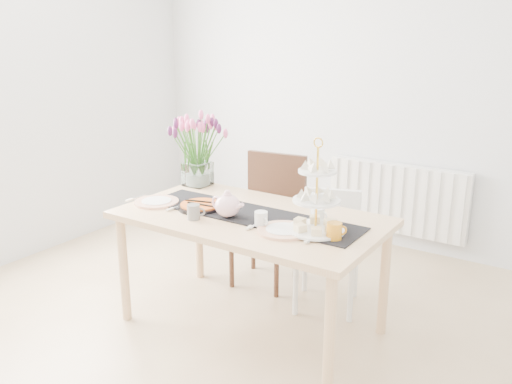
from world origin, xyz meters
The scene contains 16 objects.
room_shell centered at (0.00, 0.00, 1.30)m, with size 4.50×4.50×4.50m.
radiator centered at (0.50, 2.19, 0.45)m, with size 1.20×0.08×0.60m, color white.
dining_table centered at (0.19, 0.42, 0.67)m, with size 1.60×0.90×0.75m.
chair_brown centered at (-0.09, 1.09, 0.56)m, with size 0.53×0.53×0.95m.
chair_white centered at (0.45, 1.00, 0.45)m, with size 0.49×0.49×0.79m.
table_runner centered at (0.19, 0.42, 0.75)m, with size 1.40×0.35×0.01m, color black.
tulip_vase centered at (-0.50, 0.76, 1.09)m, with size 0.62×0.62×0.53m.
cake_stand centered at (0.65, 0.38, 0.89)m, with size 0.33×0.33×0.48m.
teapot centered at (0.10, 0.31, 0.83)m, with size 0.24×0.20×0.16m, color white, non-canonical shape.
cream_jug centered at (0.58, 0.55, 0.79)m, with size 0.08×0.08×0.08m, color white.
tart_tin centered at (-0.14, 0.35, 0.77)m, with size 0.28×0.28×0.03m.
mug_grey centered at (-0.05, 0.17, 0.80)m, with size 0.08×0.08×0.09m, color slate.
mug_white centered at (0.35, 0.29, 0.79)m, with size 0.07×0.07×0.09m, color silver.
mug_orange centered at (0.79, 0.33, 0.80)m, with size 0.08×0.08×0.10m, color orange.
plate_left centered at (-0.45, 0.28, 0.76)m, with size 0.29×0.29×0.01m, color silver.
plate_right centered at (0.50, 0.29, 0.76)m, with size 0.30×0.30×0.02m, color silver.
Camera 1 is at (1.93, -2.15, 1.82)m, focal length 38.00 mm.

